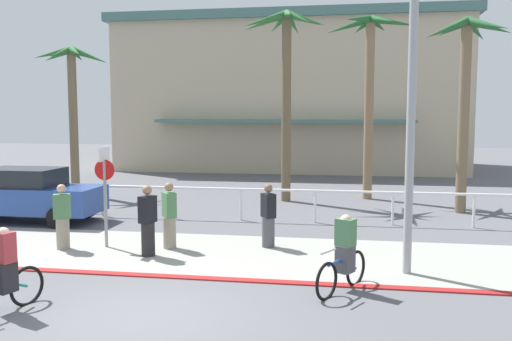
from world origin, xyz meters
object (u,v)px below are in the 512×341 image
at_px(palm_tree_3, 286,54).
at_px(pedestrian_1, 268,219).
at_px(car_blue_1, 29,194).
at_px(cyclist_blue_1, 344,255).
at_px(palm_tree_4, 370,66).
at_px(pedestrian_0, 62,220).
at_px(pedestrian_2, 148,224).
at_px(palm_tree_2, 72,82).
at_px(pedestrian_3, 169,218).
at_px(cyclist_teal_0, 2,273).
at_px(palm_tree_5, 467,70).
at_px(streetlight_curb, 414,69).
at_px(stop_sign_bike_lane, 105,182).

height_order(palm_tree_3, pedestrian_1, palm_tree_3).
xyz_separation_m(car_blue_1, cyclist_blue_1, (9.80, -5.24, -0.18)).
relative_size(palm_tree_4, pedestrian_0, 4.38).
distance_m(cyclist_blue_1, pedestrian_2, 4.93).
bearing_deg(palm_tree_3, palm_tree_2, 177.28).
height_order(car_blue_1, cyclist_blue_1, car_blue_1).
bearing_deg(cyclist_blue_1, pedestrian_3, 149.00).
distance_m(palm_tree_2, cyclist_teal_0, 15.02).
height_order(cyclist_teal_0, pedestrian_2, pedestrian_2).
height_order(palm_tree_2, palm_tree_5, palm_tree_5).
relative_size(streetlight_curb, pedestrian_0, 4.56).
relative_size(stop_sign_bike_lane, car_blue_1, 0.58).
bearing_deg(car_blue_1, palm_tree_5, 15.95).
height_order(palm_tree_2, palm_tree_4, palm_tree_4).
bearing_deg(car_blue_1, cyclist_teal_0, -60.96).
bearing_deg(pedestrian_0, palm_tree_4, 51.23).
xyz_separation_m(pedestrian_0, pedestrian_1, (5.02, 1.04, -0.01)).
height_order(cyclist_blue_1, pedestrian_3, pedestrian_3).
bearing_deg(palm_tree_3, car_blue_1, -143.51).
bearing_deg(pedestrian_1, cyclist_teal_0, -125.58).
relative_size(palm_tree_5, pedestrian_0, 4.01).
xyz_separation_m(palm_tree_2, car_blue_1, (1.55, -5.94, -3.83)).
height_order(cyclist_blue_1, pedestrian_2, pedestrian_2).
relative_size(cyclist_blue_1, pedestrian_1, 1.00).
xyz_separation_m(streetlight_curb, cyclist_blue_1, (-1.31, -1.11, -3.58)).
bearing_deg(palm_tree_2, stop_sign_bike_lane, -58.26).
distance_m(stop_sign_bike_lane, palm_tree_4, 12.06).
bearing_deg(pedestrian_0, pedestrian_2, -7.19).
bearing_deg(pedestrian_2, palm_tree_5, 40.83).
bearing_deg(palm_tree_2, pedestrian_1, -40.44).
relative_size(palm_tree_2, palm_tree_3, 0.85).
xyz_separation_m(cyclist_teal_0, pedestrian_2, (1.10, 3.95, 0.10)).
bearing_deg(cyclist_teal_0, stop_sign_bike_lane, 93.34).
distance_m(car_blue_1, pedestrian_2, 6.24).
xyz_separation_m(streetlight_curb, palm_tree_3, (-3.66, 9.64, 1.38)).
bearing_deg(pedestrian_3, pedestrian_0, -168.87).
bearing_deg(pedestrian_0, car_blue_1, 132.28).
bearing_deg(stop_sign_bike_lane, pedestrian_2, -26.39).
height_order(stop_sign_bike_lane, cyclist_blue_1, stop_sign_bike_lane).
bearing_deg(streetlight_curb, cyclist_teal_0, -155.02).
distance_m(stop_sign_bike_lane, pedestrian_1, 4.21).
distance_m(palm_tree_2, pedestrian_1, 13.01).
distance_m(pedestrian_1, pedestrian_2, 3.00).
bearing_deg(cyclist_teal_0, palm_tree_3, 75.48).
relative_size(car_blue_1, pedestrian_3, 2.62).
bearing_deg(palm_tree_5, palm_tree_4, 139.94).
bearing_deg(pedestrian_0, pedestrian_1, 11.73).
height_order(palm_tree_4, pedestrian_3, palm_tree_4).
xyz_separation_m(car_blue_1, pedestrian_2, (5.20, -3.44, -0.08)).
height_order(pedestrian_1, pedestrian_2, pedestrian_2).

